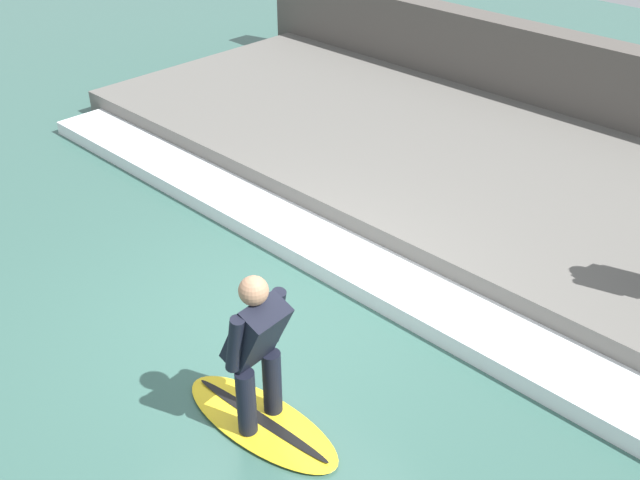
{
  "coord_description": "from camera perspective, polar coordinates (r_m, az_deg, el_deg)",
  "views": [
    {
      "loc": [
        -3.91,
        -4.44,
        4.7
      ],
      "look_at": [
        0.66,
        0.0,
        0.7
      ],
      "focal_mm": 42.0,
      "sensor_mm": 36.0,
      "label": 1
    }
  ],
  "objects": [
    {
      "name": "surfer_riding",
      "position": [
        5.96,
        -4.84,
        -8.03
      ],
      "size": [
        0.57,
        0.5,
        1.46
      ],
      "color": "black",
      "rests_on": "surfboard_riding"
    },
    {
      "name": "wave_foam_crest",
      "position": [
        8.21,
        2.88,
        -2.0
      ],
      "size": [
        0.76,
        11.55,
        0.19
      ],
      "primitive_type": "cube",
      "color": "white",
      "rests_on": "ground_plane"
    },
    {
      "name": "surfboard_riding",
      "position": [
        6.53,
        -4.5,
        -13.63
      ],
      "size": [
        0.71,
        1.65,
        0.07
      ],
      "color": "yellow",
      "rests_on": "ground_plane"
    },
    {
      "name": "back_wall",
      "position": [
        11.8,
        19.76,
        10.63
      ],
      "size": [
        0.5,
        12.77,
        1.48
      ],
      "primitive_type": "cube",
      "color": "#544F49",
      "rests_on": "ground_plane"
    },
    {
      "name": "concrete_ledge",
      "position": [
        9.99,
        12.83,
        4.49
      ],
      "size": [
        4.4,
        12.16,
        0.39
      ],
      "primitive_type": "cube",
      "color": "#66635E",
      "rests_on": "ground_plane"
    },
    {
      "name": "ground_plane",
      "position": [
        7.55,
        -3.5,
        -6.42
      ],
      "size": [
        28.0,
        28.0,
        0.0
      ],
      "primitive_type": "plane",
      "color": "#386056"
    }
  ]
}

